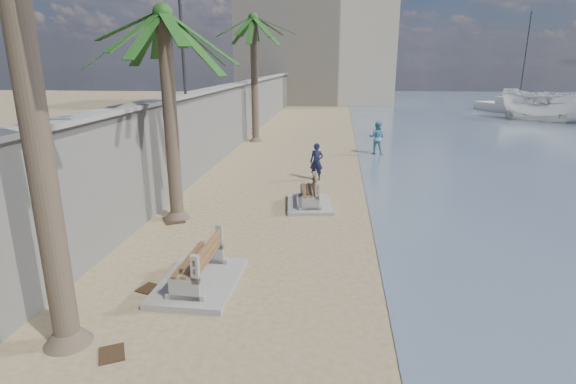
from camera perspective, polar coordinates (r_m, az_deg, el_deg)
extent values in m
cube|color=gray|center=(26.30, -7.17, 9.36)|extent=(0.45, 70.00, 3.50)
cube|color=gray|center=(26.15, -7.31, 13.28)|extent=(0.80, 70.00, 0.12)
cube|color=#B7AA93|center=(57.52, 3.64, 18.33)|extent=(18.00, 12.00, 14.00)
cube|color=gray|center=(10.48, -11.17, -11.14)|extent=(1.72, 2.48, 0.13)
cube|color=gray|center=(15.65, 2.72, -1.55)|extent=(1.74, 2.36, 0.12)
cylinder|color=brown|center=(8.02, -29.66, 8.55)|extent=(0.44, 0.44, 8.10)
cylinder|color=brown|center=(14.16, -14.67, 8.56)|extent=(0.42, 0.42, 6.14)
cylinder|color=brown|center=(28.24, -4.26, 13.78)|extent=(0.44, 0.44, 7.31)
cylinder|color=#2D2D33|center=(18.45, -13.40, 19.78)|extent=(0.12, 0.12, 5.00)
imported|color=#131734|center=(18.93, 3.66, 4.19)|extent=(0.72, 0.56, 1.80)
imported|color=#5390AD|center=(24.84, 11.24, 6.99)|extent=(1.11, 0.96, 1.96)
imported|color=silver|center=(44.07, 30.39, 9.67)|extent=(4.58, 4.59, 3.76)
cube|color=silver|center=(56.96, 27.22, 9.84)|extent=(7.50, 5.79, 0.70)
cylinder|color=#2D2D33|center=(56.78, 27.89, 14.81)|extent=(0.12, 0.12, 9.46)
cube|color=#382616|center=(8.71, -21.45, -18.58)|extent=(0.60, 0.64, 0.03)
cube|color=#382616|center=(14.67, -14.28, -3.47)|extent=(0.90, 0.95, 0.03)
cube|color=#382616|center=(10.60, -17.34, -11.59)|extent=(0.49, 0.54, 0.03)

